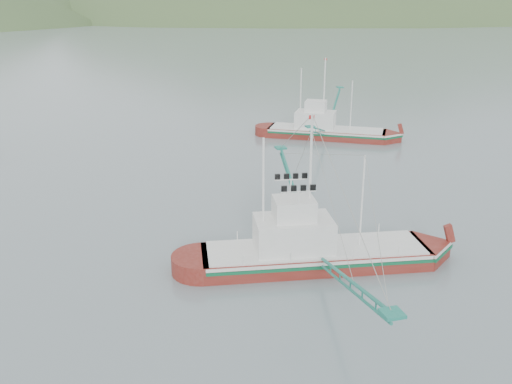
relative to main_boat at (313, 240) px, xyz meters
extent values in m
plane|color=slate|center=(-1.98, 1.62, -1.95)|extent=(1200.00, 1200.00, 0.00)
cube|color=maroon|center=(0.22, -0.03, -1.74)|extent=(16.62, 6.64, 2.15)
cube|color=silver|center=(0.22, -0.03, -0.82)|extent=(16.31, 6.68, 0.24)
cube|color=#0C5934|center=(0.22, -0.03, -1.09)|extent=(16.32, 6.70, 0.24)
cube|color=silver|center=(0.22, -0.03, -0.61)|extent=(15.79, 6.31, 0.13)
cube|color=silver|center=(-1.38, 0.21, 0.53)|extent=(5.84, 4.20, 2.37)
cube|color=silver|center=(-1.38, 0.21, 2.47)|extent=(3.12, 2.76, 1.51)
cylinder|color=white|center=(-0.31, 0.05, 4.19)|extent=(0.17, 0.17, 9.70)
cylinder|color=white|center=(-3.51, 0.52, 3.46)|extent=(0.15, 0.15, 8.24)
cylinder|color=white|center=(3.42, -0.51, 2.73)|extent=(0.13, 0.13, 6.79)
cube|color=maroon|center=(15.69, 34.83, -1.74)|extent=(15.48, 11.48, 2.07)
cube|color=silver|center=(15.69, 34.83, -0.86)|extent=(15.25, 11.39, 0.23)
cube|color=#0C5934|center=(15.69, 34.83, -1.12)|extent=(15.26, 11.41, 0.23)
cube|color=silver|center=(15.69, 34.83, -0.66)|extent=(14.70, 10.90, 0.12)
cube|color=silver|center=(14.36, 35.63, 0.43)|extent=(6.14, 5.49, 2.28)
cube|color=silver|center=(14.36, 35.63, 2.29)|extent=(3.48, 3.33, 1.45)
cylinder|color=white|center=(15.25, 35.10, 3.95)|extent=(0.17, 0.17, 9.32)
cylinder|color=white|center=(12.57, 36.68, 3.25)|extent=(0.14, 0.14, 7.92)
cylinder|color=white|center=(18.37, 33.25, 2.55)|extent=(0.12, 0.12, 6.52)
ellipsoid|color=#3F592D|center=(238.02, 431.62, -1.95)|extent=(684.00, 432.00, 306.00)
ellipsoid|color=slate|center=(28.02, 561.62, -1.95)|extent=(960.00, 400.00, 240.00)
camera|label=1|loc=(-14.08, -34.40, 16.65)|focal=40.00mm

